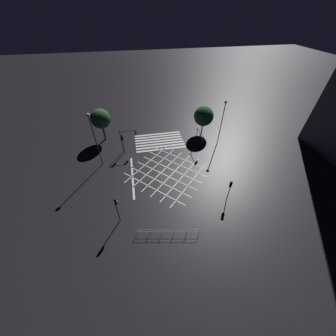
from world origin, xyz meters
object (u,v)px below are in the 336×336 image
(traffic_light_nw_cross, at_px, (230,187))
(traffic_light_sw_cross, at_px, (200,137))
(street_lamp_east, at_px, (223,115))
(traffic_light_ne_main, at_px, (116,205))
(traffic_light_se_cross, at_px, (122,141))
(traffic_light_se_main, at_px, (129,136))
(street_lamp_west, at_px, (92,130))
(street_tree_far, at_px, (101,119))
(street_tree_near, at_px, (204,116))

(traffic_light_nw_cross, relative_size, traffic_light_sw_cross, 0.99)
(traffic_light_nw_cross, relative_size, street_lamp_east, 0.41)
(traffic_light_ne_main, relative_size, traffic_light_sw_cross, 1.26)
(traffic_light_sw_cross, xyz_separation_m, street_lamp_east, (-4.34, -1.46, 3.09))
(traffic_light_ne_main, xyz_separation_m, traffic_light_se_cross, (-0.78, -14.06, -0.37))
(traffic_light_sw_cross, bearing_deg, traffic_light_se_cross, -95.39)
(traffic_light_se_main, height_order, street_lamp_west, street_lamp_west)
(street_lamp_east, relative_size, street_lamp_west, 0.90)
(traffic_light_nw_cross, distance_m, street_tree_far, 25.64)
(traffic_light_nw_cross, xyz_separation_m, street_lamp_east, (-4.14, -13.46, 3.22))
(traffic_light_nw_cross, relative_size, traffic_light_se_cross, 0.89)
(traffic_light_ne_main, distance_m, street_tree_near, 24.62)
(street_lamp_west, height_order, street_tree_near, street_lamp_west)
(traffic_light_nw_cross, xyz_separation_m, street_lamp_west, (17.51, -10.94, 4.16))
(traffic_light_nw_cross, height_order, street_tree_far, street_tree_far)
(street_lamp_west, bearing_deg, traffic_light_se_main, -149.23)
(traffic_light_nw_cross, bearing_deg, traffic_light_sw_cross, 0.96)
(traffic_light_sw_cross, bearing_deg, traffic_light_se_main, -98.56)
(street_lamp_west, height_order, street_tree_far, street_lamp_west)
(traffic_light_ne_main, height_order, street_tree_near, street_tree_near)
(street_lamp_east, xyz_separation_m, street_tree_near, (2.01, -3.84, -1.85))
(traffic_light_sw_cross, height_order, street_lamp_east, street_lamp_east)
(street_tree_near, bearing_deg, street_lamp_east, 117.61)
(street_lamp_east, height_order, street_lamp_west, street_lamp_west)
(traffic_light_se_main, distance_m, street_tree_far, 6.95)
(street_lamp_west, relative_size, street_tree_far, 1.47)
(traffic_light_nw_cross, distance_m, street_lamp_east, 14.45)
(traffic_light_nw_cross, height_order, street_tree_near, street_tree_near)
(traffic_light_se_cross, xyz_separation_m, street_lamp_west, (3.74, 2.34, 3.87))
(street_lamp_west, bearing_deg, street_tree_far, -90.66)
(traffic_light_ne_main, height_order, street_lamp_east, street_lamp_east)
(traffic_light_se_main, xyz_separation_m, traffic_light_nw_cross, (-12.59, 13.87, -0.75))
(traffic_light_se_main, xyz_separation_m, street_lamp_east, (-16.73, 0.40, 2.47))
(traffic_light_se_cross, bearing_deg, street_tree_far, -146.03)
(street_tree_far, bearing_deg, traffic_light_se_main, 134.99)
(traffic_light_ne_main, relative_size, street_tree_near, 0.76)
(traffic_light_nw_cross, bearing_deg, traffic_light_se_cross, 46.04)
(traffic_light_sw_cross, bearing_deg, traffic_light_ne_main, -48.33)
(traffic_light_se_main, bearing_deg, traffic_light_se_cross, -153.62)
(traffic_light_ne_main, height_order, street_tree_far, street_tree_far)
(traffic_light_ne_main, relative_size, street_tree_far, 0.69)
(traffic_light_se_main, relative_size, street_lamp_east, 0.52)
(street_tree_far, bearing_deg, street_lamp_west, 89.34)
(traffic_light_sw_cross, bearing_deg, traffic_light_nw_cross, 0.96)
(street_lamp_west, distance_m, street_tree_far, 8.06)
(traffic_light_se_main, height_order, traffic_light_se_cross, traffic_light_se_main)
(traffic_light_ne_main, bearing_deg, street_lamp_west, 104.16)
(traffic_light_se_main, height_order, traffic_light_sw_cross, traffic_light_se_main)
(traffic_light_ne_main, height_order, street_lamp_west, street_lamp_west)
(street_lamp_east, bearing_deg, traffic_light_se_cross, 0.58)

